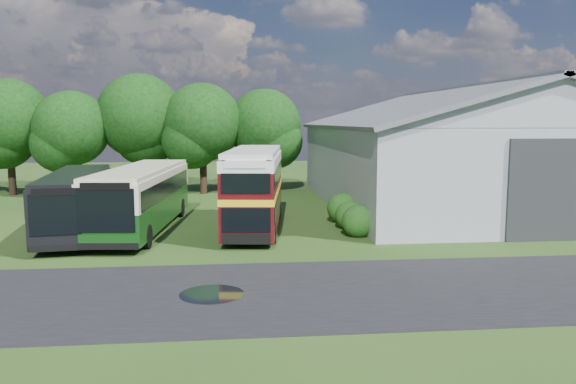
{
  "coord_description": "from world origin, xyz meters",
  "views": [
    {
      "loc": [
        -0.81,
        -21.52,
        5.83
      ],
      "look_at": [
        2.22,
        8.0,
        2.06
      ],
      "focal_mm": 35.0,
      "sensor_mm": 36.0,
      "label": 1
    }
  ],
  "objects": [
    {
      "name": "puddle",
      "position": [
        -1.5,
        -3.0,
        0.0
      ],
      "size": [
        2.2,
        2.2,
        0.01
      ],
      "primitive_type": "cylinder",
      "color": "black",
      "rests_on": "ground"
    },
    {
      "name": "bus_maroon_double",
      "position": [
        0.45,
        8.34,
        2.17
      ],
      "size": [
        3.78,
        10.36,
        4.35
      ],
      "rotation": [
        0.0,
        0.0,
        -0.12
      ],
      "color": "black",
      "rests_on": "ground"
    },
    {
      "name": "shrub_mid",
      "position": [
        5.6,
        8.0,
        0.0
      ],
      "size": [
        1.6,
        1.6,
        1.6
      ],
      "primitive_type": "sphere",
      "color": "#194714",
      "rests_on": "ground"
    },
    {
      "name": "bus_dark_single",
      "position": [
        -8.81,
        8.33,
        1.69
      ],
      "size": [
        4.09,
        11.72,
        3.17
      ],
      "rotation": [
        0.0,
        0.0,
        0.13
      ],
      "color": "black",
      "rests_on": "ground"
    },
    {
      "name": "shrub_front",
      "position": [
        5.6,
        6.0,
        0.0
      ],
      "size": [
        1.7,
        1.7,
        1.7
      ],
      "primitive_type": "sphere",
      "color": "#194714",
      "rests_on": "ground"
    },
    {
      "name": "tree_left_a",
      "position": [
        -18.0,
        24.5,
        5.87
      ],
      "size": [
        6.46,
        6.46,
        9.12
      ],
      "color": "black",
      "rests_on": "ground"
    },
    {
      "name": "tree_left_b",
      "position": [
        -13.0,
        23.5,
        5.25
      ],
      "size": [
        5.78,
        5.78,
        8.16
      ],
      "color": "black",
      "rests_on": "ground"
    },
    {
      "name": "tree_right_b",
      "position": [
        2.0,
        24.6,
        5.44
      ],
      "size": [
        5.98,
        5.98,
        8.45
      ],
      "color": "black",
      "rests_on": "ground"
    },
    {
      "name": "tree_mid",
      "position": [
        -8.0,
        24.8,
        6.18
      ],
      "size": [
        6.8,
        6.8,
        9.6
      ],
      "color": "black",
      "rests_on": "ground"
    },
    {
      "name": "bus_green_single",
      "position": [
        -5.53,
        8.73,
        1.8
      ],
      "size": [
        3.97,
        12.49,
        3.39
      ],
      "rotation": [
        0.0,
        0.0,
        -0.09
      ],
      "color": "black",
      "rests_on": "ground"
    },
    {
      "name": "tree_right_a",
      "position": [
        -3.0,
        23.8,
        5.69
      ],
      "size": [
        6.26,
        6.26,
        8.83
      ],
      "color": "black",
      "rests_on": "ground"
    },
    {
      "name": "shrub_back",
      "position": [
        5.6,
        10.0,
        0.0
      ],
      "size": [
        1.8,
        1.8,
        1.8
      ],
      "primitive_type": "sphere",
      "color": "#194714",
      "rests_on": "ground"
    },
    {
      "name": "ground",
      "position": [
        0.0,
        0.0,
        0.0
      ],
      "size": [
        120.0,
        120.0,
        0.0
      ],
      "primitive_type": "plane",
      "color": "#1C3912",
      "rests_on": "ground"
    },
    {
      "name": "asphalt_road",
      "position": [
        3.0,
        -3.0,
        0.0
      ],
      "size": [
        60.0,
        8.0,
        0.02
      ],
      "primitive_type": "cube",
      "color": "black",
      "rests_on": "ground"
    },
    {
      "name": "storage_shed",
      "position": [
        15.0,
        15.98,
        4.17
      ],
      "size": [
        18.8,
        24.8,
        8.15
      ],
      "color": "gray",
      "rests_on": "ground"
    }
  ]
}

